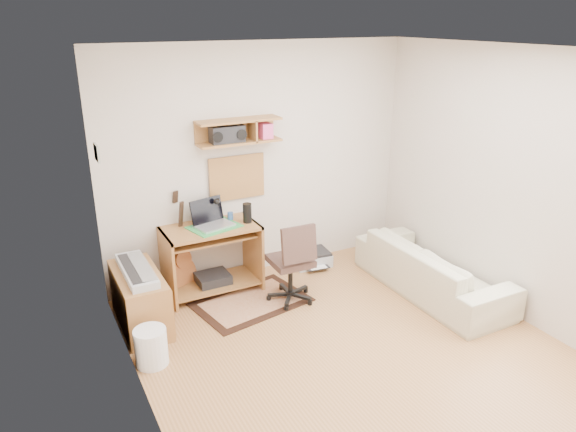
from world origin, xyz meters
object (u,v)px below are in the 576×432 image
task_chair (290,261)px  printer (311,258)px  sofa (433,261)px  cabinet (140,300)px  desk (212,259)px

task_chair → printer: size_ratio=2.09×
printer → sofa: (0.82, -1.19, 0.28)m
cabinet → desk: bearing=21.3°
task_chair → cabinet: size_ratio=1.01×
desk → sofa: 2.38m
sofa → desk: bearing=62.2°
desk → task_chair: (0.66, -0.57, 0.08)m
printer → sofa: size_ratio=0.23×
cabinet → printer: bearing=11.0°
cabinet → printer: 2.18m
desk → cabinet: 0.93m
printer → sofa: 1.47m
printer → sofa: sofa is taller
cabinet → sofa: sofa is taller
task_chair → cabinet: 1.54m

